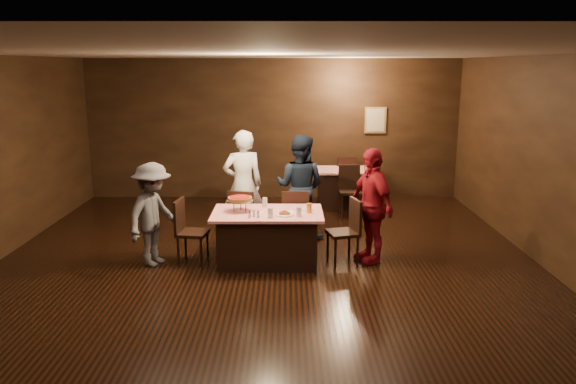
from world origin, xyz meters
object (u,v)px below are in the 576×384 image
object	(u,v)px
glass_front_left	(270,213)
plate_empty	(305,209)
chair_far_left	(244,218)
chair_back_near	(350,191)
chair_far_right	(294,218)
pizza_stand	(240,199)
glass_amber	(309,208)
main_table	(268,237)
diner_grey_knit	(153,214)
diner_navy_hoodie	(300,187)
chair_end_right	(343,231)
glass_back	(265,202)
diner_white_jacket	(243,185)
chair_back_far	(344,178)
chair_end_left	(193,232)
back_table	(346,188)
glass_front_right	(299,212)
diner_red_shirt	(371,205)

from	to	relation	value
glass_front_left	plate_empty	bearing A→B (deg)	41.99
chair_far_left	chair_back_near	distance (m)	2.75
chair_far_right	glass_front_left	bearing A→B (deg)	67.49
pizza_stand	glass_amber	size ratio (longest dim) A/B	2.71
main_table	diner_grey_knit	world-z (taller)	diner_grey_knit
chair_back_near	glass_front_left	world-z (taller)	chair_back_near
diner_navy_hoodie	pizza_stand	distance (m)	1.52
chair_end_right	glass_back	xyz separation A→B (m)	(-1.15, 0.30, 0.37)
diner_white_jacket	glass_amber	world-z (taller)	diner_white_jacket
chair_back_far	glass_back	xyz separation A→B (m)	(-1.56, -3.74, 0.37)
chair_far_left	pizza_stand	size ratio (longest dim) A/B	2.50
chair_back_near	glass_amber	distance (m)	2.95
diner_white_jacket	main_table	bearing A→B (deg)	93.84
chair_far_right	pizza_stand	distance (m)	1.16
chair_end_left	diner_white_jacket	size ratio (longest dim) A/B	0.52
diner_white_jacket	back_table	bearing A→B (deg)	-147.76
diner_grey_knit	glass_front_right	world-z (taller)	diner_grey_knit
chair_far_left	glass_front_left	xyz separation A→B (m)	(0.45, -1.05, 0.37)
back_table	diner_red_shirt	world-z (taller)	diner_red_shirt
diner_white_jacket	diner_navy_hoodie	bearing A→B (deg)	165.68
diner_navy_hoodie	plate_empty	size ratio (longest dim) A/B	6.97
main_table	glass_back	distance (m)	0.55
diner_grey_knit	pizza_stand	bearing A→B (deg)	-60.13
diner_white_jacket	glass_front_right	bearing A→B (deg)	105.02
diner_white_jacket	diner_navy_hoodie	size ratio (longest dim) A/B	1.05
main_table	chair_end_right	bearing A→B (deg)	0.00
plate_empty	chair_end_left	bearing A→B (deg)	-174.81
chair_end_right	glass_front_left	world-z (taller)	chair_end_right
pizza_stand	plate_empty	size ratio (longest dim) A/B	1.52
diner_grey_knit	plate_empty	world-z (taller)	diner_grey_knit
chair_far_right	chair_end_left	xyz separation A→B (m)	(-1.50, -0.75, 0.00)
back_table	chair_back_far	bearing A→B (deg)	90.00
chair_back_near	glass_front_right	size ratio (longest dim) A/B	6.79
chair_back_far	pizza_stand	world-z (taller)	pizza_stand
diner_grey_knit	chair_far_right	bearing A→B (deg)	-43.78
pizza_stand	back_table	bearing A→B (deg)	60.63
diner_navy_hoodie	glass_amber	distance (m)	1.33
diner_red_shirt	plate_empty	xyz separation A→B (m)	(-0.96, 0.07, -0.07)
diner_navy_hoodie	chair_far_left	bearing A→B (deg)	50.62
chair_back_near	chair_back_far	size ratio (longest dim) A/B	1.00
chair_far_right	glass_back	size ratio (longest dim) A/B	6.79
chair_back_near	glass_front_right	bearing A→B (deg)	-110.44
chair_back_near	plate_empty	size ratio (longest dim) A/B	3.80
glass_back	diner_white_jacket	bearing A→B (deg)	112.93
diner_navy_hoodie	diner_white_jacket	bearing A→B (deg)	22.11
chair_far_right	glass_front_left	world-z (taller)	chair_far_right
chair_far_left	chair_end_left	bearing A→B (deg)	58.60
plate_empty	glass_back	size ratio (longest dim) A/B	1.79
diner_red_shirt	glass_front_left	size ratio (longest dim) A/B	12.11
diner_red_shirt	diner_grey_knit	bearing A→B (deg)	-110.72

